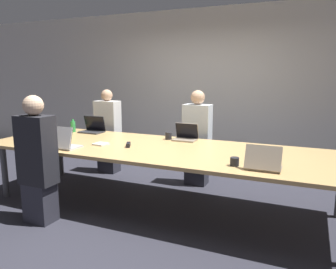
{
  "coord_description": "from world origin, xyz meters",
  "views": [
    {
      "loc": [
        1.69,
        -3.57,
        1.67
      ],
      "look_at": [
        0.08,
        0.1,
        0.92
      ],
      "focal_mm": 35.0,
      "sensor_mm": 36.0,
      "label": 1
    }
  ],
  "objects_px": {
    "cup_near_right": "(235,162)",
    "cup_near_left": "(49,142)",
    "bottle_far_left": "(73,126)",
    "stapler": "(128,145)",
    "laptop_near_left": "(62,142)",
    "person_near_left": "(37,162)",
    "laptop_far_center": "(186,135)",
    "cup_far_center": "(168,136)",
    "laptop_far_left": "(93,128)",
    "person_far_left": "(108,133)",
    "person_far_center": "(197,139)",
    "laptop_near_right": "(263,163)"
  },
  "relations": [
    {
      "from": "laptop_near_right",
      "to": "stapler",
      "type": "distance_m",
      "value": 1.72
    },
    {
      "from": "cup_near_right",
      "to": "laptop_far_center",
      "type": "distance_m",
      "value": 1.34
    },
    {
      "from": "laptop_far_center",
      "to": "stapler",
      "type": "bearing_deg",
      "value": -127.29
    },
    {
      "from": "bottle_far_left",
      "to": "cup_near_left",
      "type": "bearing_deg",
      "value": -68.0
    },
    {
      "from": "laptop_far_center",
      "to": "person_far_center",
      "type": "bearing_deg",
      "value": 88.92
    },
    {
      "from": "cup_far_center",
      "to": "stapler",
      "type": "xyz_separation_m",
      "value": [
        -0.27,
        -0.63,
        -0.03
      ]
    },
    {
      "from": "bottle_far_left",
      "to": "person_near_left",
      "type": "distance_m",
      "value": 1.53
    },
    {
      "from": "bottle_far_left",
      "to": "laptop_far_center",
      "type": "xyz_separation_m",
      "value": [
        1.85,
        0.1,
        -0.02
      ]
    },
    {
      "from": "person_far_center",
      "to": "stapler",
      "type": "distance_m",
      "value": 1.25
    },
    {
      "from": "laptop_far_left",
      "to": "stapler",
      "type": "bearing_deg",
      "value": -33.25
    },
    {
      "from": "person_near_left",
      "to": "laptop_far_left",
      "type": "bearing_deg",
      "value": -77.42
    },
    {
      "from": "person_far_left",
      "to": "laptop_near_left",
      "type": "distance_m",
      "value": 1.6
    },
    {
      "from": "laptop_far_center",
      "to": "cup_near_left",
      "type": "xyz_separation_m",
      "value": [
        -1.47,
        -1.02,
        -0.02
      ]
    },
    {
      "from": "person_near_left",
      "to": "cup_near_left",
      "type": "relative_size",
      "value": 15.46
    },
    {
      "from": "laptop_near_right",
      "to": "person_near_left",
      "type": "distance_m",
      "value": 2.42
    },
    {
      "from": "laptop_far_left",
      "to": "person_far_left",
      "type": "height_order",
      "value": "person_far_left"
    },
    {
      "from": "cup_near_right",
      "to": "stapler",
      "type": "xyz_separation_m",
      "value": [
        -1.4,
        0.33,
        -0.02
      ]
    },
    {
      "from": "bottle_far_left",
      "to": "person_near_left",
      "type": "xyz_separation_m",
      "value": [
        0.64,
        -1.38,
        -0.15
      ]
    },
    {
      "from": "person_far_center",
      "to": "cup_near_left",
      "type": "bearing_deg",
      "value": -135.07
    },
    {
      "from": "bottle_far_left",
      "to": "cup_far_center",
      "type": "relative_size",
      "value": 1.95
    },
    {
      "from": "person_far_left",
      "to": "person_near_left",
      "type": "height_order",
      "value": "person_near_left"
    },
    {
      "from": "laptop_far_left",
      "to": "stapler",
      "type": "xyz_separation_m",
      "value": [
        1.02,
        -0.67,
        -0.05
      ]
    },
    {
      "from": "laptop_near_right",
      "to": "person_far_left",
      "type": "relative_size",
      "value": 0.24
    },
    {
      "from": "person_far_left",
      "to": "person_far_center",
      "type": "bearing_deg",
      "value": -0.04
    },
    {
      "from": "laptop_far_left",
      "to": "stapler",
      "type": "height_order",
      "value": "laptop_far_left"
    },
    {
      "from": "cup_far_center",
      "to": "cup_near_left",
      "type": "height_order",
      "value": "cup_far_center"
    },
    {
      "from": "laptop_far_center",
      "to": "laptop_far_left",
      "type": "bearing_deg",
      "value": -179.93
    },
    {
      "from": "cup_near_right",
      "to": "cup_near_left",
      "type": "bearing_deg",
      "value": -179.52
    },
    {
      "from": "person_far_center",
      "to": "laptop_near_left",
      "type": "xyz_separation_m",
      "value": [
        -1.2,
        -1.54,
        0.15
      ]
    },
    {
      "from": "cup_near_right",
      "to": "stapler",
      "type": "height_order",
      "value": "cup_near_right"
    },
    {
      "from": "laptop_far_left",
      "to": "person_near_left",
      "type": "xyz_separation_m",
      "value": [
        0.33,
        -1.48,
        -0.14
      ]
    },
    {
      "from": "cup_far_center",
      "to": "person_near_left",
      "type": "distance_m",
      "value": 1.73
    },
    {
      "from": "bottle_far_left",
      "to": "stapler",
      "type": "distance_m",
      "value": 1.45
    },
    {
      "from": "laptop_near_right",
      "to": "bottle_far_left",
      "type": "xyz_separation_m",
      "value": [
        -3.01,
        0.93,
        0.02
      ]
    },
    {
      "from": "laptop_near_right",
      "to": "person_far_left",
      "type": "xyz_separation_m",
      "value": [
        -2.75,
        1.49,
        -0.16
      ]
    },
    {
      "from": "person_far_left",
      "to": "laptop_far_center",
      "type": "height_order",
      "value": "person_far_left"
    },
    {
      "from": "person_near_left",
      "to": "cup_near_right",
      "type": "bearing_deg",
      "value": -166.96
    },
    {
      "from": "cup_near_right",
      "to": "person_far_left",
      "type": "height_order",
      "value": "person_far_left"
    },
    {
      "from": "laptop_far_left",
      "to": "laptop_near_right",
      "type": "bearing_deg",
      "value": -20.83
    },
    {
      "from": "laptop_near_right",
      "to": "person_near_left",
      "type": "xyz_separation_m",
      "value": [
        -2.37,
        -0.45,
        -0.14
      ]
    },
    {
      "from": "person_far_left",
      "to": "bottle_far_left",
      "type": "relative_size",
      "value": 7.05
    },
    {
      "from": "person_far_left",
      "to": "cup_near_left",
      "type": "relative_size",
      "value": 15.13
    },
    {
      "from": "laptop_near_left",
      "to": "bottle_far_left",
      "type": "bearing_deg",
      "value": -56.44
    },
    {
      "from": "laptop_far_center",
      "to": "cup_near_left",
      "type": "height_order",
      "value": "laptop_far_center"
    },
    {
      "from": "laptop_near_left",
      "to": "stapler",
      "type": "xyz_separation_m",
      "value": [
        0.68,
        0.41,
        -0.05
      ]
    },
    {
      "from": "person_far_left",
      "to": "cup_far_center",
      "type": "xyz_separation_m",
      "value": [
        1.34,
        -0.51,
        0.14
      ]
    },
    {
      "from": "bottle_far_left",
      "to": "person_far_left",
      "type": "bearing_deg",
      "value": 64.64
    },
    {
      "from": "person_far_left",
      "to": "laptop_near_left",
      "type": "relative_size",
      "value": 3.97
    },
    {
      "from": "cup_near_left",
      "to": "cup_far_center",
      "type": "bearing_deg",
      "value": 38.18
    },
    {
      "from": "cup_near_right",
      "to": "cup_near_left",
      "type": "distance_m",
      "value": 2.36
    }
  ]
}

